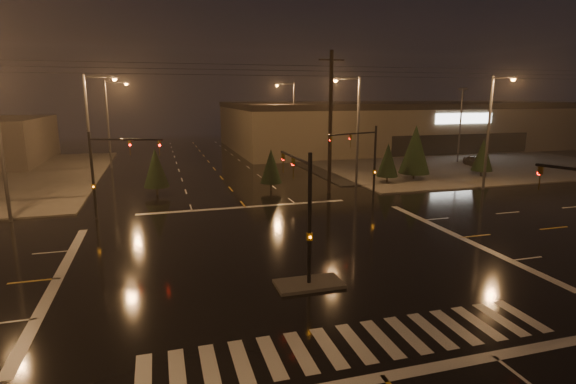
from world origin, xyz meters
name	(u,v)px	position (x,y,z in m)	size (l,w,h in m)	color
ground	(285,255)	(0.00, 0.00, 0.00)	(140.00, 140.00, 0.00)	black
sidewalk_ne	(438,158)	(30.00, 30.00, 0.06)	(36.00, 36.00, 0.12)	#43403B
median_island	(309,284)	(0.00, -4.00, 0.07)	(3.00, 1.60, 0.15)	#43403B
crosswalk	(356,343)	(0.00, -9.00, 0.01)	(15.00, 2.60, 0.01)	beige
stop_bar_near	(384,377)	(0.00, -11.00, 0.01)	(16.00, 0.50, 0.01)	beige
stop_bar_far	(245,207)	(0.00, 11.00, 0.01)	(16.00, 0.50, 0.01)	beige
parking_lot	(480,159)	(35.00, 28.00, 0.04)	(50.00, 24.00, 0.08)	black
retail_building	(409,122)	(35.00, 45.99, 3.84)	(60.20, 28.30, 7.20)	#6C634D
signal_mast_median	(303,200)	(0.00, -3.07, 3.75)	(0.25, 4.59, 6.00)	black
signal_mast_ne	(366,155)	(9.50, 10.14, 3.79)	(4.84, 1.86, 6.00)	black
signal_mast_nw	(107,165)	(-9.50, 10.14, 3.79)	(4.84, 1.86, 6.00)	black
streetlight_1	(92,127)	(-11.18, 18.00, 5.80)	(2.77, 0.32, 10.00)	#38383A
streetlight_2	(110,118)	(-11.18, 34.00, 5.80)	(2.77, 0.32, 10.00)	#38383A
streetlight_3	(355,124)	(11.18, 16.00, 5.80)	(2.77, 0.32, 10.00)	#38383A
streetlight_4	(292,115)	(11.18, 36.00, 5.80)	(2.77, 0.32, 10.00)	#38383A
streetlight_6	(492,125)	(22.00, 11.18, 5.80)	(0.32, 2.77, 10.00)	#38383A
utility_pole_1	(330,122)	(8.00, 14.00, 6.13)	(2.20, 0.32, 12.00)	black
conifer_0	(388,160)	(14.96, 16.45, 2.29)	(2.03, 2.03, 3.88)	black
conifer_1	(415,149)	(18.41, 17.32, 3.09)	(3.06, 3.06, 5.49)	black
conifer_2	(483,155)	(26.02, 16.75, 2.35)	(2.12, 2.12, 4.01)	black
conifer_3	(156,168)	(-6.43, 17.38, 2.36)	(2.13, 2.13, 4.03)	black
conifer_4	(271,166)	(3.40, 16.39, 2.21)	(1.94, 1.94, 3.74)	black
car_parked	(476,161)	(30.12, 22.78, 0.66)	(1.56, 3.88, 1.32)	black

